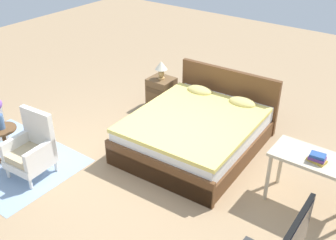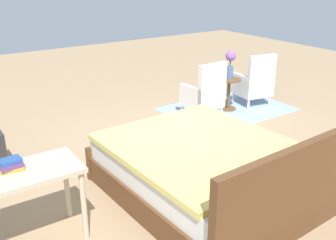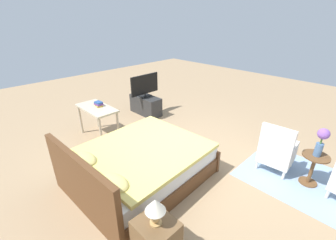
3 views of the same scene
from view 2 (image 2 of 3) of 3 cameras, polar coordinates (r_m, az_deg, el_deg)
ground_plane at (r=5.09m, az=0.39°, el=-5.78°), size 16.00×16.00×0.00m
floor_rug at (r=6.94m, az=8.60°, el=1.61°), size 2.10×1.50×0.01m
bed at (r=4.21m, az=5.92°, el=-7.50°), size 1.85×2.23×0.96m
armchair_by_window_left at (r=7.17m, az=12.46°, el=5.18°), size 0.62×0.62×0.92m
armchair_by_window_right at (r=6.42m, az=5.33°, el=3.69°), size 0.58×0.58×0.92m
side_table at (r=6.83m, az=8.80°, el=4.29°), size 0.40×0.40×0.55m
flower_vase at (r=6.70m, az=9.04°, el=8.34°), size 0.17×0.17×0.48m
vanity_desk at (r=3.57m, az=-20.83°, el=-8.68°), size 1.04×0.52×0.73m
book_stack at (r=3.55m, az=-21.87°, el=-6.06°), size 0.23×0.16×0.10m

